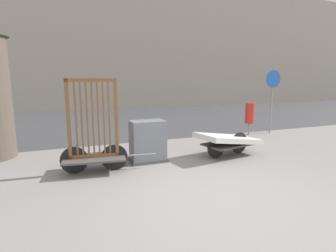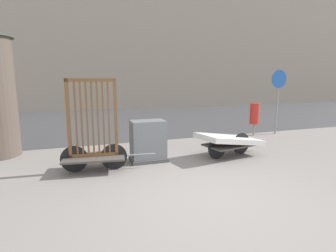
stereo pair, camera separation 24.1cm
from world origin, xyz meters
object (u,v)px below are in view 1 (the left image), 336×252
Objects in this scene: bike_cart_with_bedframe at (94,142)px; sign_post at (272,91)px; utility_cabinet at (148,143)px; trash_bin at (250,113)px; bike_cart_with_mattress at (228,140)px.

bike_cart_with_bedframe is 6.98m from sign_post.
sign_post is (5.34, 1.70, 1.13)m from utility_cabinet.
sign_post reaches higher than utility_cabinet.
trash_bin is at bearing 179.42° from sign_post.
utility_cabinet is at bearing 20.81° from bike_cart_with_bedframe.
sign_post is at bearing -0.58° from trash_bin.
sign_post reaches higher than bike_cart_with_bedframe.
bike_cart_with_mattress is 1.94× the size of trash_bin.
trash_bin reaches higher than bike_cart_with_mattress.
bike_cart_with_mattress is at bearing 7.34° from bike_cart_with_bedframe.
bike_cart_with_mattress is (3.39, 0.00, -0.25)m from bike_cart_with_bedframe.
trash_bin is (2.28, 2.02, 0.36)m from bike_cart_with_mattress.
trash_bin reaches higher than utility_cabinet.
bike_cart_with_bedframe is at bearing -163.10° from sign_post.
sign_post is at bearing 17.70° from utility_cabinet.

